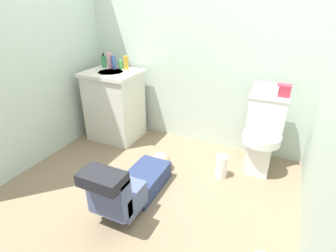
{
  "coord_description": "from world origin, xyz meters",
  "views": [
    {
      "loc": [
        0.97,
        -1.75,
        1.57
      ],
      "look_at": [
        -0.0,
        0.33,
        0.45
      ],
      "focal_mm": 28.28,
      "sensor_mm": 36.0,
      "label": 1
    }
  ],
  "objects_px": {
    "toilet": "(263,135)",
    "bottle_pink": "(110,61)",
    "tissue_box": "(266,89)",
    "paper_towel_roll": "(221,166)",
    "toiletry_bag": "(283,90)",
    "faucet": "(119,64)",
    "bottle_blue": "(114,62)",
    "vanity_cabinet": "(115,105)",
    "soap_dispenser": "(104,62)",
    "person_plumber": "(133,184)",
    "bottle_green": "(121,65)",
    "bottle_amber": "(126,63)"
  },
  "relations": [
    {
      "from": "toilet",
      "to": "bottle_pink",
      "type": "xyz_separation_m",
      "value": [
        -1.78,
        0.06,
        0.54
      ]
    },
    {
      "from": "tissue_box",
      "to": "paper_towel_roll",
      "type": "distance_m",
      "value": 0.84
    },
    {
      "from": "toiletry_bag",
      "to": "paper_towel_roll",
      "type": "bearing_deg",
      "value": -134.65
    },
    {
      "from": "faucet",
      "to": "bottle_blue",
      "type": "height_order",
      "value": "bottle_blue"
    },
    {
      "from": "vanity_cabinet",
      "to": "tissue_box",
      "type": "distance_m",
      "value": 1.69
    },
    {
      "from": "vanity_cabinet",
      "to": "faucet",
      "type": "bearing_deg",
      "value": 90.0
    },
    {
      "from": "tissue_box",
      "to": "vanity_cabinet",
      "type": "bearing_deg",
      "value": -175.28
    },
    {
      "from": "bottle_blue",
      "to": "soap_dispenser",
      "type": "bearing_deg",
      "value": 171.74
    },
    {
      "from": "person_plumber",
      "to": "bottle_green",
      "type": "bearing_deg",
      "value": 126.01
    },
    {
      "from": "bottle_blue",
      "to": "faucet",
      "type": "bearing_deg",
      "value": 54.06
    },
    {
      "from": "person_plumber",
      "to": "bottle_pink",
      "type": "xyz_separation_m",
      "value": [
        -0.89,
        1.02,
        0.73
      ]
    },
    {
      "from": "vanity_cabinet",
      "to": "bottle_blue",
      "type": "bearing_deg",
      "value": 107.78
    },
    {
      "from": "vanity_cabinet",
      "to": "bottle_amber",
      "type": "xyz_separation_m",
      "value": [
        0.1,
        0.15,
        0.48
      ]
    },
    {
      "from": "faucet",
      "to": "toilet",
      "type": "bearing_deg",
      "value": -3.23
    },
    {
      "from": "bottle_pink",
      "to": "faucet",
      "type": "bearing_deg",
      "value": 22.75
    },
    {
      "from": "bottle_blue",
      "to": "bottle_amber",
      "type": "distance_m",
      "value": 0.14
    },
    {
      "from": "toilet",
      "to": "soap_dispenser",
      "type": "distance_m",
      "value": 1.95
    },
    {
      "from": "vanity_cabinet",
      "to": "toiletry_bag",
      "type": "relative_size",
      "value": 6.61
    },
    {
      "from": "bottle_pink",
      "to": "paper_towel_roll",
      "type": "relative_size",
      "value": 0.78
    },
    {
      "from": "bottle_pink",
      "to": "soap_dispenser",
      "type": "bearing_deg",
      "value": 169.98
    },
    {
      "from": "person_plumber",
      "to": "toiletry_bag",
      "type": "bearing_deg",
      "value": 46.79
    },
    {
      "from": "bottle_pink",
      "to": "toiletry_bag",
      "type": "bearing_deg",
      "value": 1.0
    },
    {
      "from": "faucet",
      "to": "bottle_amber",
      "type": "xyz_separation_m",
      "value": [
        0.1,
        0.01,
        0.03
      ]
    },
    {
      "from": "vanity_cabinet",
      "to": "toiletry_bag",
      "type": "xyz_separation_m",
      "value": [
        1.79,
        0.14,
        0.39
      ]
    },
    {
      "from": "faucet",
      "to": "soap_dispenser",
      "type": "height_order",
      "value": "soap_dispenser"
    },
    {
      "from": "tissue_box",
      "to": "toilet",
      "type": "bearing_deg",
      "value": -63.57
    },
    {
      "from": "paper_towel_roll",
      "to": "vanity_cabinet",
      "type": "bearing_deg",
      "value": 168.81
    },
    {
      "from": "toilet",
      "to": "person_plumber",
      "type": "relative_size",
      "value": 0.7
    },
    {
      "from": "person_plumber",
      "to": "soap_dispenser",
      "type": "xyz_separation_m",
      "value": [
        -0.99,
        1.04,
        0.71
      ]
    },
    {
      "from": "bottle_blue",
      "to": "person_plumber",
      "type": "bearing_deg",
      "value": -50.59
    },
    {
      "from": "faucet",
      "to": "bottle_blue",
      "type": "relative_size",
      "value": 0.64
    },
    {
      "from": "toilet",
      "to": "soap_dispenser",
      "type": "relative_size",
      "value": 4.52
    },
    {
      "from": "bottle_amber",
      "to": "paper_towel_roll",
      "type": "height_order",
      "value": "bottle_amber"
    },
    {
      "from": "faucet",
      "to": "bottle_pink",
      "type": "bearing_deg",
      "value": -157.25
    },
    {
      "from": "bottle_pink",
      "to": "bottle_blue",
      "type": "height_order",
      "value": "bottle_pink"
    },
    {
      "from": "toilet",
      "to": "bottle_blue",
      "type": "distance_m",
      "value": 1.8
    },
    {
      "from": "soap_dispenser",
      "to": "bottle_green",
      "type": "relative_size",
      "value": 1.59
    },
    {
      "from": "tissue_box",
      "to": "bottle_amber",
      "type": "distance_m",
      "value": 1.55
    },
    {
      "from": "toiletry_bag",
      "to": "bottle_amber",
      "type": "bearing_deg",
      "value": 179.63
    },
    {
      "from": "toiletry_bag",
      "to": "bottle_amber",
      "type": "relative_size",
      "value": 0.82
    },
    {
      "from": "vanity_cabinet",
      "to": "bottle_blue",
      "type": "distance_m",
      "value": 0.49
    },
    {
      "from": "soap_dispenser",
      "to": "bottle_amber",
      "type": "height_order",
      "value": "soap_dispenser"
    },
    {
      "from": "tissue_box",
      "to": "bottle_pink",
      "type": "bearing_deg",
      "value": -178.91
    },
    {
      "from": "person_plumber",
      "to": "bottle_pink",
      "type": "height_order",
      "value": "bottle_pink"
    },
    {
      "from": "faucet",
      "to": "soap_dispenser",
      "type": "xyz_separation_m",
      "value": [
        -0.19,
        -0.02,
        0.02
      ]
    },
    {
      "from": "bottle_green",
      "to": "bottle_amber",
      "type": "height_order",
      "value": "bottle_amber"
    },
    {
      "from": "toilet",
      "to": "person_plumber",
      "type": "distance_m",
      "value": 1.32
    },
    {
      "from": "tissue_box",
      "to": "paper_towel_roll",
      "type": "height_order",
      "value": "tissue_box"
    },
    {
      "from": "faucet",
      "to": "bottle_green",
      "type": "bearing_deg",
      "value": -11.43
    },
    {
      "from": "toiletry_bag",
      "to": "bottle_blue",
      "type": "distance_m",
      "value": 1.83
    }
  ]
}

